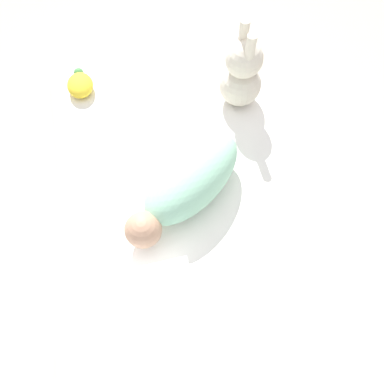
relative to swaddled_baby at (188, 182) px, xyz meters
The scene contains 6 objects.
ground_plane 0.27m from the swaddled_baby, behind, with size 12.00×12.00×0.00m, color #B2A893.
bed_mattress 0.18m from the swaddled_baby, behind, with size 1.60×0.80×0.19m.
swaddled_baby is the anchor object (origin of this frame).
pillow 0.48m from the swaddled_baby, 150.75° to the left, with size 0.37×0.35×0.11m.
bunny_plush 0.45m from the swaddled_baby, 38.11° to the right, with size 0.15×0.15×0.31m.
turtle_plush 0.61m from the swaddled_baby, 28.51° to the left, with size 0.15×0.10×0.06m.
Camera 1 is at (-0.50, 0.12, 1.26)m, focal length 35.00 mm.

